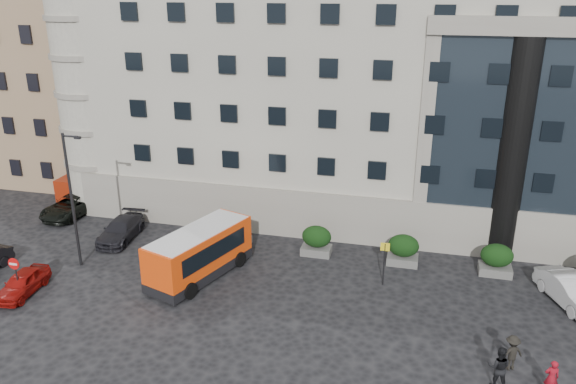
# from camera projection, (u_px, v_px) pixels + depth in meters

# --- Properties ---
(ground) EXTENTS (120.00, 120.00, 0.00)m
(ground) POSITION_uv_depth(u_px,v_px,m) (261.00, 320.00, 27.66)
(ground) COLOR black
(ground) RESTS_ON ground
(civic_building) EXTENTS (44.00, 24.00, 18.00)m
(civic_building) POSITION_uv_depth(u_px,v_px,m) (416.00, 75.00, 43.16)
(civic_building) COLOR #9B9789
(civic_building) RESTS_ON ground
(entrance_column) EXTENTS (1.80, 1.80, 13.00)m
(entrance_column) POSITION_uv_depth(u_px,v_px,m) (512.00, 153.00, 32.02)
(entrance_column) COLOR black
(entrance_column) RESTS_ON ground
(apartment_near) EXTENTS (14.00, 14.00, 20.00)m
(apartment_near) POSITION_uv_depth(u_px,v_px,m) (57.00, 54.00, 47.85)
(apartment_near) COLOR #927555
(apartment_near) RESTS_ON ground
(apartment_far) EXTENTS (13.00, 13.00, 22.00)m
(apartment_far) POSITION_uv_depth(u_px,v_px,m) (130.00, 26.00, 64.55)
(apartment_far) COLOR brown
(apartment_far) RESTS_ON ground
(hedge_a) EXTENTS (1.80, 1.26, 1.84)m
(hedge_a) POSITION_uv_depth(u_px,v_px,m) (236.00, 231.00, 35.34)
(hedge_a) COLOR #525250
(hedge_a) RESTS_ON ground
(hedge_b) EXTENTS (1.80, 1.26, 1.84)m
(hedge_b) POSITION_uv_depth(u_px,v_px,m) (317.00, 240.00, 34.15)
(hedge_b) COLOR #525250
(hedge_b) RESTS_ON ground
(hedge_c) EXTENTS (1.80, 1.26, 1.84)m
(hedge_c) POSITION_uv_depth(u_px,v_px,m) (403.00, 249.00, 32.97)
(hedge_c) COLOR #525250
(hedge_c) RESTS_ON ground
(hedge_d) EXTENTS (1.80, 1.26, 1.84)m
(hedge_d) POSITION_uv_depth(u_px,v_px,m) (496.00, 259.00, 31.78)
(hedge_d) COLOR #525250
(hedge_d) RESTS_ON ground
(street_lamp) EXTENTS (1.16, 0.18, 8.00)m
(street_lamp) POSITION_uv_depth(u_px,v_px,m) (72.00, 196.00, 31.59)
(street_lamp) COLOR #262628
(street_lamp) RESTS_ON ground
(bus_stop_sign) EXTENTS (0.50, 0.08, 2.52)m
(bus_stop_sign) POSITION_uv_depth(u_px,v_px,m) (384.00, 256.00, 30.35)
(bus_stop_sign) COLOR #262628
(bus_stop_sign) RESTS_ON ground
(no_entry_sign) EXTENTS (0.64, 0.16, 2.32)m
(no_entry_sign) POSITION_uv_depth(u_px,v_px,m) (15.00, 270.00, 29.11)
(no_entry_sign) COLOR #262628
(no_entry_sign) RESTS_ON ground
(minibus) EXTENTS (4.36, 7.10, 2.80)m
(minibus) POSITION_uv_depth(u_px,v_px,m) (199.00, 251.00, 31.32)
(minibus) COLOR #EC400B
(minibus) RESTS_ON ground
(red_truck) EXTENTS (2.83, 5.85, 3.13)m
(red_truck) POSITION_uv_depth(u_px,v_px,m) (93.00, 177.00, 43.19)
(red_truck) COLOR maroon
(red_truck) RESTS_ON ground
(parked_car_a) EXTENTS (1.70, 3.69, 1.23)m
(parked_car_a) POSITION_uv_depth(u_px,v_px,m) (23.00, 283.00, 29.87)
(parked_car_a) COLOR maroon
(parked_car_a) RESTS_ON ground
(parked_car_c) EXTENTS (2.25, 4.70, 1.32)m
(parked_car_c) POSITION_uv_depth(u_px,v_px,m) (121.00, 230.00, 36.25)
(parked_car_c) COLOR black
(parked_car_c) RESTS_ON ground
(parked_car_d) EXTENTS (2.72, 5.28, 1.42)m
(parked_car_d) POSITION_uv_depth(u_px,v_px,m) (72.00, 206.00, 40.07)
(parked_car_d) COLOR black
(parked_car_d) RESTS_ON ground
(white_taxi) EXTENTS (3.16, 4.76, 1.48)m
(white_taxi) POSITION_uv_depth(u_px,v_px,m) (571.00, 291.00, 28.84)
(white_taxi) COLOR silver
(white_taxi) RESTS_ON ground
(pedestrian_a) EXTENTS (0.62, 0.44, 1.58)m
(pedestrian_a) POSITION_uv_depth(u_px,v_px,m) (551.00, 378.00, 22.43)
(pedestrian_a) COLOR maroon
(pedestrian_a) RESTS_ON ground
(pedestrian_b) EXTENTS (0.99, 0.81, 1.88)m
(pedestrian_b) POSITION_uv_depth(u_px,v_px,m) (499.00, 367.00, 22.80)
(pedestrian_b) COLOR black
(pedestrian_b) RESTS_ON ground
(pedestrian_c) EXTENTS (1.22, 1.02, 1.64)m
(pedestrian_c) POSITION_uv_depth(u_px,v_px,m) (512.00, 353.00, 23.88)
(pedestrian_c) COLOR black
(pedestrian_c) RESTS_ON ground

